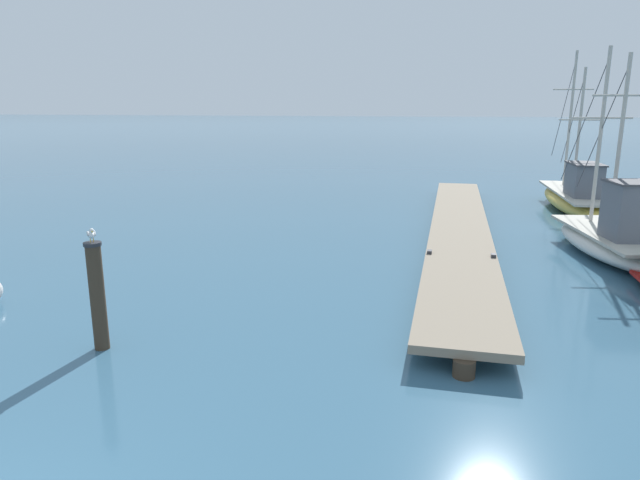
% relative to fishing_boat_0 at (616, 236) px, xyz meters
% --- Properties ---
extents(floating_dock, '(1.93, 20.01, 0.53)m').
position_rel_fishing_boat_0_xyz_m(floating_dock, '(-4.20, 1.64, -0.28)').
color(floating_dock, gray).
rests_on(floating_dock, ground).
extents(fishing_boat_0, '(2.88, 7.12, 5.86)m').
position_rel_fishing_boat_0_xyz_m(fishing_boat_0, '(0.00, 0.00, 0.00)').
color(fishing_boat_0, silver).
rests_on(fishing_boat_0, ground).
extents(fishing_boat_1, '(2.05, 8.63, 6.40)m').
position_rel_fishing_boat_0_xyz_m(fishing_boat_1, '(0.40, 7.30, -0.01)').
color(fishing_boat_1, gold).
rests_on(fishing_boat_1, ground).
extents(mooring_piling, '(0.30, 0.30, 1.95)m').
position_rel_fishing_boat_0_xyz_m(mooring_piling, '(-10.52, -8.51, 0.37)').
color(mooring_piling, '#3D3023').
rests_on(mooring_piling, ground).
extents(perched_seagull, '(0.29, 0.32, 0.26)m').
position_rel_fishing_boat_0_xyz_m(perched_seagull, '(-10.52, -8.51, 1.45)').
color(perched_seagull, gold).
rests_on(perched_seagull, mooring_piling).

